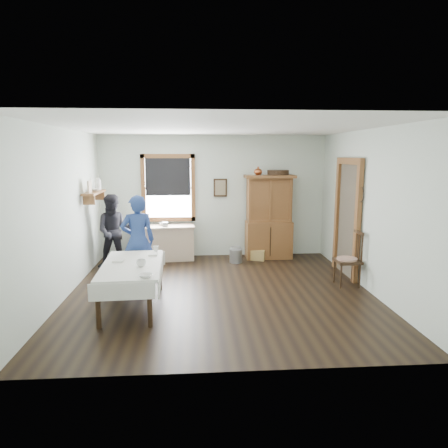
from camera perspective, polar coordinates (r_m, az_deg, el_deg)
The scene contains 20 objects.
room at distance 6.47m, azimuth -0.52°, elevation 1.65°, with size 5.01×5.01×2.70m.
window at distance 8.90m, azimuth -7.98°, elevation 5.59°, with size 1.18×0.07×1.48m.
doorway at distance 7.86m, azimuth 17.26°, elevation 1.29°, with size 0.09×1.14×2.22m.
wall_shelf at distance 8.20m, azimuth -18.03°, elevation 4.48°, with size 0.24×1.00×0.44m.
framed_picture at distance 8.90m, azimuth -0.53°, elevation 5.20°, with size 0.30×0.04×0.40m, color black.
rug_beater at distance 7.29m, azimuth 18.99°, elevation 4.97°, with size 0.27×0.27×0.01m, color black.
work_counter at distance 8.80m, azimuth -8.57°, elevation -2.68°, with size 1.32×0.50×0.76m, color tan.
china_hutch at distance 8.85m, azimuth 6.43°, elevation 1.00°, with size 1.08×0.51×1.84m, color brown.
dining_table at distance 6.22m, azimuth -12.94°, elevation -8.56°, with size 0.89×1.69×0.67m, color silver.
spindle_chair at distance 7.32m, azimuth 17.24°, elevation -4.71°, with size 0.45×0.45×0.98m, color black.
pail at distance 8.55m, azimuth 1.69°, elevation -4.56°, with size 0.27×0.27×0.29m, color #909498.
wicker_basket at distance 8.82m, azimuth 4.68°, elevation -4.36°, with size 0.38×0.27×0.22m, color #A5884B.
woman_blue at distance 7.12m, azimuth -12.19°, elevation -2.81°, with size 0.54×0.36×1.48m, color navy.
figure_dark at distance 8.36m, azimuth -15.34°, elevation -1.38°, with size 0.68×0.53×1.39m, color black.
table_cup_a at distance 5.93m, azimuth -11.75°, elevation -5.48°, with size 0.13×0.13×0.11m, color silver.
table_cup_b at distance 6.80m, azimuth -9.72°, elevation -3.48°, with size 0.10×0.10×0.09m, color silver.
table_bowl at distance 5.42m, azimuth -11.13°, elevation -7.24°, with size 0.20×0.20×0.05m, color silver.
counter_book at distance 8.74m, azimuth -11.91°, elevation -0.28°, with size 0.16×0.21×0.02m, color #7C6D52.
counter_bowl at distance 8.77m, azimuth -8.65°, elevation -0.01°, with size 0.18×0.18×0.06m, color silver.
shelf_bowl at distance 8.21m, azimuth -18.02°, elevation 4.66°, with size 0.22×0.22×0.05m, color silver.
Camera 1 is at (-0.39, -6.39, 2.28)m, focal length 32.00 mm.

